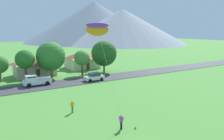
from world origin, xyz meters
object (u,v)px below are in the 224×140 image
(tree_left_of_center, at_px, (25,59))
(parked_car_white_mid_east, at_px, (94,77))
(house_left_center, at_px, (34,66))
(kite_flyer_with_kite, at_px, (98,32))
(tree_center, at_px, (51,56))
(soccer_ball, at_px, (135,128))
(tree_near_left, at_px, (82,58))
(house_right_center, at_px, (82,59))
(tree_right_of_center, at_px, (104,53))
(pickup_truck_white_west_side, at_px, (36,80))
(watcher_person, at_px, (72,106))

(tree_left_of_center, bearing_deg, parked_car_white_mid_east, -29.33)
(house_left_center, relative_size, kite_flyer_with_kite, 0.81)
(tree_center, bearing_deg, soccer_ball, -90.10)
(soccer_ball, bearing_deg, tree_left_of_center, 100.37)
(house_left_center, height_order, tree_near_left, tree_near_left)
(tree_near_left, distance_m, kite_flyer_with_kite, 28.05)
(house_right_center, bearing_deg, tree_right_of_center, -77.20)
(pickup_truck_white_west_side, relative_size, kite_flyer_with_kite, 0.46)
(pickup_truck_white_west_side, bearing_deg, tree_left_of_center, 102.05)
(parked_car_white_mid_east, bearing_deg, pickup_truck_white_west_side, 168.24)
(parked_car_white_mid_east, height_order, watcher_person, parked_car_white_mid_east)
(tree_right_of_center, height_order, kite_flyer_with_kite, kite_flyer_with_kite)
(kite_flyer_with_kite, height_order, watcher_person, kite_flyer_with_kite)
(tree_right_of_center, distance_m, pickup_truck_white_west_side, 18.95)
(parked_car_white_mid_east, relative_size, watcher_person, 2.52)
(tree_left_of_center, height_order, pickup_truck_white_west_side, tree_left_of_center)
(tree_right_of_center, xyz_separation_m, soccer_ball, (-13.44, -30.16, -4.64))
(tree_right_of_center, bearing_deg, tree_left_of_center, -178.94)
(tree_near_left, xyz_separation_m, tree_left_of_center, (-12.70, -0.01, 0.58))
(tree_right_of_center, height_order, watcher_person, tree_right_of_center)
(tree_near_left, bearing_deg, house_right_center, 65.76)
(house_left_center, distance_m, kite_flyer_with_kite, 32.14)
(house_left_center, relative_size, tree_near_left, 1.58)
(house_right_center, xyz_separation_m, tree_right_of_center, (2.02, -8.91, 2.36))
(tree_left_of_center, xyz_separation_m, watcher_person, (1.44, -21.64, -3.77))
(tree_left_of_center, bearing_deg, soccer_ball, -79.63)
(tree_left_of_center, relative_size, tree_center, 0.82)
(house_left_center, relative_size, pickup_truck_white_west_side, 1.79)
(house_right_center, distance_m, tree_center, 14.59)
(house_right_center, distance_m, tree_near_left, 10.29)
(tree_right_of_center, xyz_separation_m, kite_flyer_with_kite, (-15.66, -25.97, 5.65))
(house_left_center, distance_m, house_right_center, 14.39)
(house_left_center, bearing_deg, tree_near_left, -29.37)
(parked_car_white_mid_east, bearing_deg, house_left_center, 126.93)
(house_right_center, bearing_deg, kite_flyer_with_kite, -111.35)
(tree_near_left, height_order, tree_right_of_center, tree_right_of_center)
(tree_near_left, xyz_separation_m, kite_flyer_with_kite, (-9.47, -25.63, 6.34))
(tree_near_left, height_order, parked_car_white_mid_east, tree_near_left)
(house_left_center, height_order, watcher_person, house_left_center)
(tree_left_of_center, bearing_deg, tree_near_left, 0.04)
(pickup_truck_white_west_side, bearing_deg, kite_flyer_with_kite, -83.87)
(soccer_ball, bearing_deg, tree_center, 89.90)
(house_right_center, height_order, tree_near_left, tree_near_left)
(kite_flyer_with_kite, distance_m, watcher_person, 10.49)
(tree_right_of_center, bearing_deg, watcher_person, -128.45)
(pickup_truck_white_west_side, bearing_deg, soccer_ball, -79.93)
(tree_near_left, distance_m, parked_car_white_mid_east, 7.63)
(house_right_center, bearing_deg, pickup_truck_white_west_side, -139.02)
(pickup_truck_white_west_side, relative_size, watcher_person, 3.14)
(house_right_center, bearing_deg, tree_center, -142.23)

